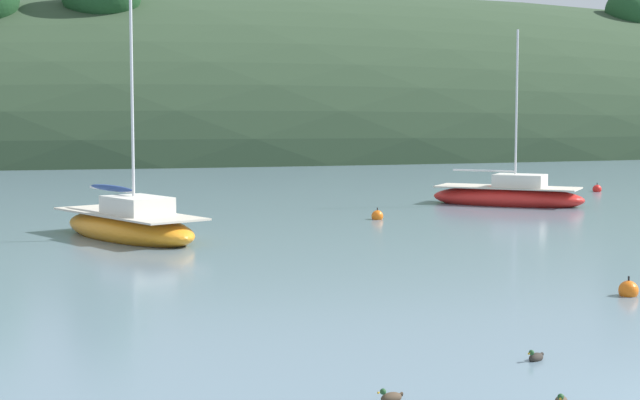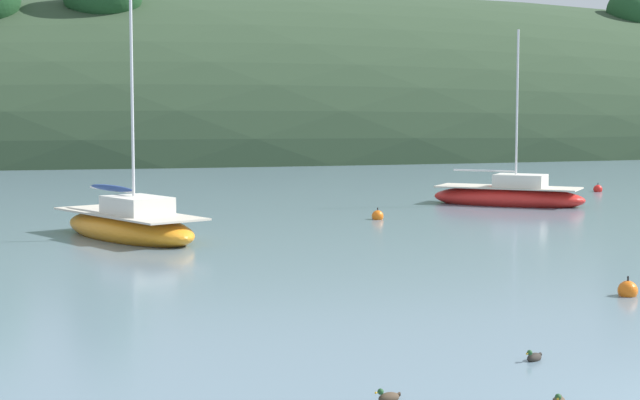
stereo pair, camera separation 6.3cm
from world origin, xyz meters
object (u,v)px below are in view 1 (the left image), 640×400
object	(u,v)px
sailboat_teal_outer	(509,196)
mooring_buoy_inner	(628,290)
sailboat_yellow_far	(129,225)
duck_straggler	(391,397)
duck_lone_left	(536,357)
mooring_buoy_outer	(377,216)
mooring_buoy_channel	(597,189)

from	to	relation	value
sailboat_teal_outer	mooring_buoy_inner	xyz separation A→B (m)	(-7.88, -19.71, -0.27)
sailboat_yellow_far	duck_straggler	distance (m)	19.49
sailboat_teal_outer	sailboat_yellow_far	bearing A→B (deg)	-160.05
sailboat_teal_outer	sailboat_yellow_far	xyz separation A→B (m)	(-16.90, -6.13, 0.02)
duck_lone_left	mooring_buoy_inner	bearing A→B (deg)	42.22
sailboat_teal_outer	mooring_buoy_outer	world-z (taller)	sailboat_teal_outer
mooring_buoy_outer	duck_lone_left	size ratio (longest dim) A/B	1.33
sailboat_yellow_far	mooring_buoy_outer	world-z (taller)	sailboat_yellow_far
sailboat_teal_outer	mooring_buoy_channel	size ratio (longest dim) A/B	14.12
mooring_buoy_channel	duck_lone_left	bearing A→B (deg)	-125.09
mooring_buoy_inner	duck_straggler	distance (m)	10.01
sailboat_teal_outer	mooring_buoy_outer	bearing A→B (deg)	-154.68
sailboat_teal_outer	duck_lone_left	xyz separation A→B (m)	(-12.81, -24.19, -0.34)
sailboat_yellow_far	duck_straggler	size ratio (longest dim) A/B	18.90
mooring_buoy_channel	duck_straggler	xyz separation A→B (m)	(-23.50, -30.38, -0.07)
mooring_buoy_outer	duck_lone_left	world-z (taller)	mooring_buoy_outer
mooring_buoy_outer	mooring_buoy_inner	bearing A→B (deg)	-91.73
sailboat_yellow_far	duck_lone_left	world-z (taller)	sailboat_yellow_far
sailboat_teal_outer	duck_lone_left	bearing A→B (deg)	-117.92
sailboat_yellow_far	mooring_buoy_outer	bearing A→B (deg)	15.50
mooring_buoy_channel	mooring_buoy_outer	bearing A→B (deg)	-151.00
sailboat_yellow_far	mooring_buoy_outer	size ratio (longest dim) A/B	14.84
mooring_buoy_inner	duck_straggler	xyz separation A→B (m)	(-8.09, -5.89, -0.07)
mooring_buoy_outer	duck_lone_left	distance (m)	21.39
sailboat_yellow_far	mooring_buoy_channel	size ratio (longest dim) A/B	14.84
mooring_buoy_channel	sailboat_teal_outer	bearing A→B (deg)	-147.63
sailboat_teal_outer	duck_straggler	bearing A→B (deg)	-121.96
sailboat_yellow_far	mooring_buoy_channel	world-z (taller)	sailboat_yellow_far
mooring_buoy_outer	mooring_buoy_channel	bearing A→B (deg)	29.00
sailboat_yellow_far	duck_lone_left	xyz separation A→B (m)	(4.09, -18.05, -0.36)
sailboat_teal_outer	mooring_buoy_channel	distance (m)	8.92
mooring_buoy_outer	mooring_buoy_channel	xyz separation A→B (m)	(14.93, 8.27, 0.00)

